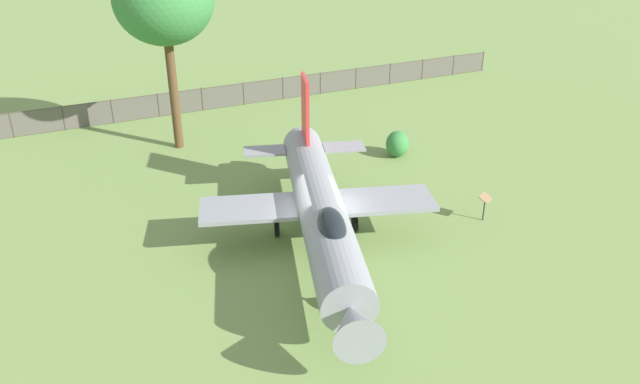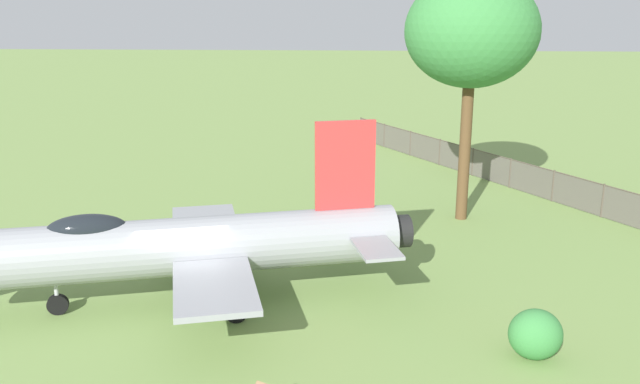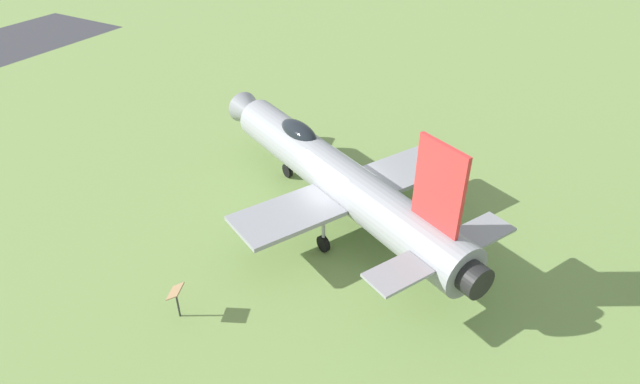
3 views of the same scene
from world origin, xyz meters
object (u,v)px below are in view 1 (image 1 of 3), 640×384
shade_tree (164,0)px  info_plaque (485,201)px  shrub_near_fence (397,144)px  display_jet (322,211)px

shade_tree → info_plaque: 17.40m
shade_tree → shrub_near_fence: 13.19m
shade_tree → shrub_near_fence: bearing=-179.1°
shade_tree → display_jet: bearing=132.2°
display_jet → shade_tree: (8.66, -9.55, 5.61)m
shrub_near_fence → info_plaque: shrub_near_fence is taller
display_jet → shade_tree: size_ratio=1.46×
shade_tree → info_plaque: size_ratio=8.45×
shade_tree → info_plaque: shade_tree is taller
shade_tree → info_plaque: bearing=157.6°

